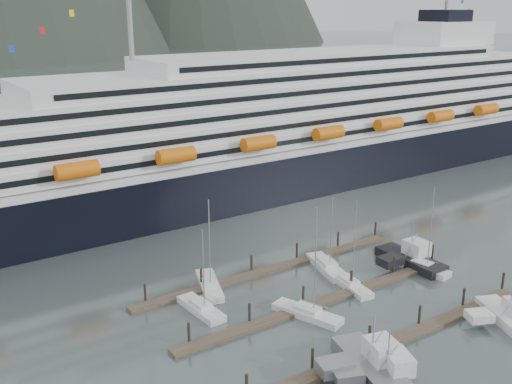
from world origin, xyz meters
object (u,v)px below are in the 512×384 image
Objects in this scene: cruise_ship at (296,131)px; trawler_e at (410,259)px; trawler_a at (385,374)px; trawler_d at (508,317)px; trawler_b at (370,365)px; sailboat_h at (422,268)px; sailboat_e at (209,286)px; sailboat_b at (307,314)px; sailboat_d at (349,284)px; sailboat_a at (201,309)px; sailboat_c at (327,267)px.

cruise_ship is 17.08× the size of trawler_e.
trawler_d is (22.72, -0.00, -0.01)m from trawler_a.
trawler_b is 23.09m from trawler_d.
sailboat_e is at bearing 57.56° from sailboat_h.
sailboat_b reaches higher than trawler_b.
cruise_ship is 73.21m from trawler_d.
trawler_d is 0.95× the size of trawler_e.
sailboat_d is at bearing -21.79° from trawler_b.
sailboat_h is at bearing -34.96° from trawler_a.
sailboat_h reaches higher than sailboat_d.
trawler_b is at bearing -121.61° from cruise_ship.
cruise_ship is 18.03× the size of trawler_d.
trawler_b reaches higher than trawler_a.
sailboat_b is at bearing -126.38° from cruise_ship.
sailboat_a is at bearing 81.99° from trawler_e.
sailboat_b is 16.24m from sailboat_e.
sailboat_h reaches higher than sailboat_a.
cruise_ship is at bearing -20.65° from sailboat_d.
sailboat_a is 0.90× the size of sailboat_d.
sailboat_e reaches higher than trawler_b.
sailboat_c reaches higher than trawler_d.
sailboat_b is 11.48m from sailboat_d.
sailboat_d is 1.09× the size of trawler_b.
trawler_d is at bearing 159.36° from sailboat_h.
cruise_ship is 80.34m from trawler_b.
sailboat_e is 33.09m from trawler_e.
sailboat_b reaches higher than trawler_d.
sailboat_a is 0.87× the size of sailboat_e.
sailboat_d is (-28.64, -49.99, -11.63)m from cruise_ship.
cruise_ship is 16.03× the size of trawler_b.
sailboat_d is at bearing -175.71° from sailboat_c.
sailboat_e is 31.41m from trawler_a.
trawler_e is (24.59, 4.05, 0.54)m from sailboat_b.
trawler_e is at bearing 13.12° from trawler_d.
trawler_d is at bearing 169.73° from trawler_e.
cruise_ship is at bearing -16.46° from trawler_e.
cruise_ship is 52.82m from sailboat_c.
sailboat_h is 1.17× the size of trawler_e.
sailboat_d is at bearing -119.81° from cruise_ship.
cruise_ship is at bearing -51.90° from sailboat_a.
sailboat_d is at bearing 50.19° from trawler_d.
trawler_d is at bearing -147.34° from sailboat_b.
sailboat_a is 40.93m from trawler_d.
sailboat_h is 30.77m from trawler_b.
trawler_b is at bearing 124.47° from trawler_e.
sailboat_e is 1.02× the size of sailboat_h.
sailboat_b is 16.36m from trawler_a.
cruise_ship is at bearing -25.17° from sailboat_h.
sailboat_h is (13.53, -2.32, 0.02)m from sailboat_d.
sailboat_c is 1.11× the size of trawler_d.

